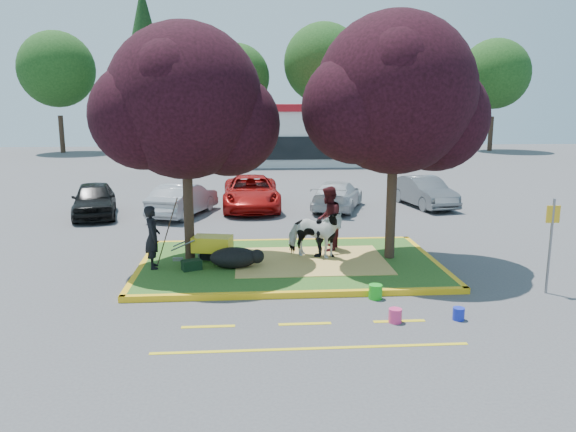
{
  "coord_description": "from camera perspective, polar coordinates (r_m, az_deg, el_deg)",
  "views": [
    {
      "loc": [
        -1.16,
        -15.14,
        4.53
      ],
      "look_at": [
        -0.0,
        0.5,
        1.35
      ],
      "focal_mm": 35.0,
      "sensor_mm": 36.0,
      "label": 1
    }
  ],
  "objects": [
    {
      "name": "tree_purple_right",
      "position": [
        15.85,
        10.91,
        11.39
      ],
      "size": [
        5.3,
        4.4,
        6.82
      ],
      "color": "black",
      "rests_on": "median_island"
    },
    {
      "name": "sign_post",
      "position": [
        14.7,
        25.16,
        -1.86
      ],
      "size": [
        0.33,
        0.06,
        2.32
      ],
      "rotation": [
        0.0,
        0.0,
        -0.03
      ],
      "color": "slate",
      "rests_on": "ground"
    },
    {
      "name": "cow",
      "position": [
        15.98,
        2.72,
        -1.84
      ],
      "size": [
        1.83,
        1.33,
        1.41
      ],
      "primitive_type": "imported",
      "rotation": [
        0.0,
        0.0,
        1.19
      ],
      "color": "white",
      "rests_on": "median_island"
    },
    {
      "name": "ground",
      "position": [
        15.84,
        0.15,
        -5.13
      ],
      "size": [
        90.0,
        90.0,
        0.0
      ],
      "primitive_type": "plane",
      "color": "#424244",
      "rests_on": "ground"
    },
    {
      "name": "fire_lane_long",
      "position": [
        10.8,
        2.4,
        -13.3
      ],
      "size": [
        6.0,
        0.1,
        0.01
      ],
      "primitive_type": "cube",
      "color": "yellow",
      "rests_on": "ground"
    },
    {
      "name": "bucket_blue",
      "position": [
        12.59,
        16.94,
        -9.48
      ],
      "size": [
        0.25,
        0.25,
        0.27
      ],
      "primitive_type": "cylinder",
      "rotation": [
        0.0,
        0.0,
        0.02
      ],
      "color": "#1626B6",
      "rests_on": "ground"
    },
    {
      "name": "car_white",
      "position": [
        24.2,
        5.03,
        2.12
      ],
      "size": [
        3.03,
        4.57,
        1.23
      ],
      "primitive_type": "imported",
      "rotation": [
        0.0,
        0.0,
        2.8
      ],
      "color": "silver",
      "rests_on": "ground"
    },
    {
      "name": "curb_far",
      "position": [
        18.31,
        -0.47,
        -2.61
      ],
      "size": [
        8.3,
        0.16,
        0.15
      ],
      "primitive_type": "cube",
      "color": "yellow",
      "rests_on": "ground"
    },
    {
      "name": "car_silver",
      "position": [
        23.17,
        -10.59,
        1.67
      ],
      "size": [
        2.68,
        4.26,
        1.32
      ],
      "primitive_type": "imported",
      "rotation": [
        0.0,
        0.0,
        2.8
      ],
      "color": "#A0A2A7",
      "rests_on": "ground"
    },
    {
      "name": "wheelbarrow",
      "position": [
        15.82,
        -7.64,
        -2.84
      ],
      "size": [
        1.91,
        0.84,
        0.72
      ],
      "rotation": [
        0.0,
        0.0,
        -0.21
      ],
      "color": "black",
      "rests_on": "median_island"
    },
    {
      "name": "bucket_pink",
      "position": [
        12.13,
        10.84,
        -9.91
      ],
      "size": [
        0.3,
        0.3,
        0.3
      ],
      "primitive_type": "cylinder",
      "rotation": [
        0.0,
        0.0,
        -0.07
      ],
      "color": "#EA3475",
      "rests_on": "ground"
    },
    {
      "name": "treeline",
      "position": [
        52.9,
        -1.69,
        14.94
      ],
      "size": [
        46.58,
        7.8,
        14.63
      ],
      "color": "black",
      "rests_on": "ground"
    },
    {
      "name": "tree_purple_left",
      "position": [
        15.6,
        -10.36,
        10.67
      ],
      "size": [
        5.06,
        4.2,
        6.51
      ],
      "color": "black",
      "rests_on": "median_island"
    },
    {
      "name": "car_red",
      "position": [
        24.25,
        -3.76,
        2.39
      ],
      "size": [
        2.42,
        5.14,
        1.42
      ],
      "primitive_type": "imported",
      "rotation": [
        0.0,
        0.0,
        0.01
      ],
      "color": "#A4100D",
      "rests_on": "ground"
    },
    {
      "name": "curb_right",
      "position": [
        16.63,
        14.36,
        -4.43
      ],
      "size": [
        0.16,
        5.3,
        0.15
      ],
      "primitive_type": "cube",
      "color": "yellow",
      "rests_on": "ground"
    },
    {
      "name": "handler",
      "position": [
        15.41,
        -13.6,
        -2.1
      ],
      "size": [
        0.53,
        0.69,
        1.7
      ],
      "primitive_type": "imported",
      "rotation": [
        0.0,
        0.0,
        1.79
      ],
      "color": "black",
      "rests_on": "median_island"
    },
    {
      "name": "bucket_green",
      "position": [
        13.42,
        8.88,
        -7.62
      ],
      "size": [
        0.42,
        0.42,
        0.34
      ],
      "primitive_type": "cylinder",
      "rotation": [
        0.0,
        0.0,
        0.39
      ],
      "color": "green",
      "rests_on": "ground"
    },
    {
      "name": "fire_lane_stripe_b",
      "position": [
        11.89,
        1.73,
        -10.89
      ],
      "size": [
        1.1,
        0.12,
        0.01
      ],
      "primitive_type": "cube",
      "color": "yellow",
      "rests_on": "ground"
    },
    {
      "name": "fire_lane_stripe_a",
      "position": [
        11.87,
        -8.11,
        -11.06
      ],
      "size": [
        1.1,
        0.12,
        0.01
      ],
      "primitive_type": "cube",
      "color": "yellow",
      "rests_on": "ground"
    },
    {
      "name": "gear_bag_dark",
      "position": [
        16.1,
        -7.92,
        -3.93
      ],
      "size": [
        0.57,
        0.4,
        0.27
      ],
      "primitive_type": "cube",
      "rotation": [
        0.0,
        0.0,
        -0.24
      ],
      "color": "black",
      "rests_on": "median_island"
    },
    {
      "name": "car_grey",
      "position": [
        25.48,
        13.66,
        2.41
      ],
      "size": [
        2.12,
        4.18,
        1.31
      ],
      "primitive_type": "imported",
      "rotation": [
        0.0,
        0.0,
        0.19
      ],
      "color": "#565A5E",
      "rests_on": "ground"
    },
    {
      "name": "retail_building",
      "position": [
        43.3,
        -0.04,
        8.45
      ],
      "size": [
        20.4,
        8.4,
        4.4
      ],
      "color": "silver",
      "rests_on": "ground"
    },
    {
      "name": "gear_bag_green",
      "position": [
        15.2,
        -9.77,
        -4.92
      ],
      "size": [
        0.58,
        0.48,
        0.27
      ],
      "primitive_type": "cube",
      "rotation": [
        0.0,
        0.0,
        0.39
      ],
      "color": "black",
      "rests_on": "median_island"
    },
    {
      "name": "median_island",
      "position": [
        15.82,
        0.15,
        -4.87
      ],
      "size": [
        8.0,
        5.0,
        0.15
      ],
      "primitive_type": "cube",
      "color": "#27571B",
      "rests_on": "ground"
    },
    {
      "name": "fire_lane_stripe_c",
      "position": [
        12.25,
        11.23,
        -10.43
      ],
      "size": [
        1.1,
        0.12,
        0.01
      ],
      "primitive_type": "cube",
      "color": "yellow",
      "rests_on": "ground"
    },
    {
      "name": "curb_near",
      "position": [
        13.38,
        1.01,
        -7.98
      ],
      "size": [
        8.3,
        0.16,
        0.15
      ],
      "primitive_type": "cube",
      "color": "yellow",
      "rests_on": "ground"
    },
    {
      "name": "visitor_b",
      "position": [
        16.13,
        3.19,
        -2.25
      ],
      "size": [
        0.46,
        0.7,
        1.11
      ],
      "primitive_type": "imported",
      "rotation": [
        0.0,
        0.0,
        -1.88
      ],
      "color": "black",
      "rests_on": "median_island"
    },
    {
      "name": "calf",
      "position": [
        15.2,
        -5.52,
        -4.23
      ],
      "size": [
        1.34,
        0.82,
        0.56
      ],
      "primitive_type": "ellipsoid",
      "rotation": [
        0.0,
        0.0,
        -0.07
      ],
      "color": "black",
      "rests_on": "median_island"
    },
    {
      "name": "visitor_a",
      "position": [
        16.8,
        4.12,
        -0.27
      ],
      "size": [
        1.0,
        1.13,
        1.94
      ],
      "primitive_type": "imported",
      "rotation": [
        0.0,
        0.0,
        -1.9
      ],
      "color": "#431316",
      "rests_on": "median_island"
    },
    {
      "name": "car_black",
      "position": [
        23.9,
        -19.08,
        1.6
      ],
      "size": [
        2.44,
        4.31,
        1.38
      ],
      "primitive_type": "imported",
      "rotation": [
        0.0,
        0.0,
        0.21
      ],
      "color": "black",
      "rests_on": "ground"
    },
    {
      "name": "straw_bedding",
      "position": [
        15.86,
        2.32,
        -4.55
      ],
      "size": [
        4.2,
        3.0,
        0.01
      ],
      "primitive_type": "cube",
      "color": "#EBC661",
      "rests_on": "median_island"
    },
    {
      "name": "curb_left",
      "position": [
        16.05,
        -14.59,
        -5.02
      ],
      "size": [
        0.16,
        5.3,
        0.15
      ],
      "primitive_type": "cube",
      "color": "yellow",
      "rests_on": "ground"
    }
  ]
}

